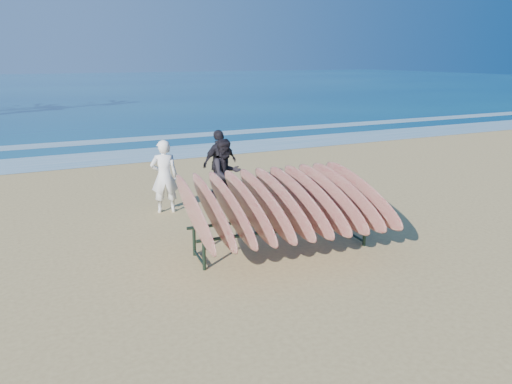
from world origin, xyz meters
TOP-DOWN VIEW (x-y plane):
  - ground at (0.00, 0.00)m, footprint 120.00×120.00m
  - ocean at (0.00, 55.00)m, footprint 160.00×160.00m
  - foam_near at (0.00, 10.00)m, footprint 160.00×160.00m
  - foam_far at (0.00, 13.50)m, footprint 160.00×160.00m
  - surfboard_rack at (0.22, 0.22)m, footprint 3.39×2.97m
  - person_white at (-1.00, 3.31)m, footprint 0.65×0.50m
  - person_dark_a at (0.31, 3.00)m, footprint 0.88×0.75m
  - person_dark_b at (0.59, 4.07)m, footprint 1.01×0.62m

SIDE VIEW (x-z plane):
  - ground at x=0.00m, z-range 0.00..0.00m
  - ocean at x=0.00m, z-range 0.01..0.01m
  - foam_far at x=0.00m, z-range 0.01..0.01m
  - foam_near at x=0.00m, z-range 0.01..0.01m
  - person_dark_a at x=0.31m, z-range 0.00..1.57m
  - person_white at x=-1.00m, z-range 0.00..1.60m
  - person_dark_b at x=0.59m, z-range 0.00..1.61m
  - surfboard_rack at x=0.22m, z-range 0.17..1.61m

